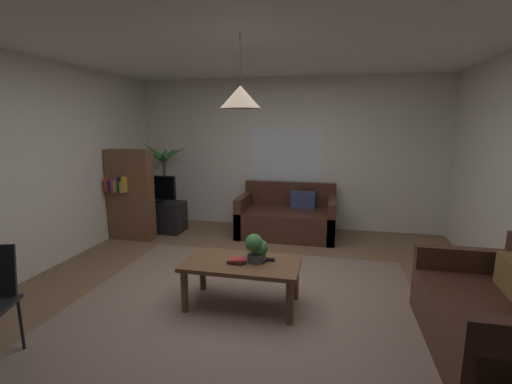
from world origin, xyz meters
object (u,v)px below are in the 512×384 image
potted_plant_on_table (257,248)px  tv_stand (158,216)px  tv (155,189)px  bookshelf_corner (130,195)px  couch_right_side (498,323)px  coffee_table (242,269)px  potted_palm_corner (165,188)px  pendant_lamp (240,97)px  couch_under_window (287,219)px  remote_on_table_1 (258,261)px  book_on_table_1 (237,260)px  remote_on_table_0 (267,259)px  book_on_table_0 (237,262)px

potted_plant_on_table → tv_stand: (-2.17, 2.09, -0.35)m
tv → bookshelf_corner: bearing=-112.2°
couch_right_side → tv: (-4.15, 2.42, 0.45)m
coffee_table → potted_palm_corner: 3.31m
potted_plant_on_table → pendant_lamp: 1.42m
tv_stand → tv: 0.48m
couch_right_side → potted_palm_corner: size_ratio=0.95×
tv_stand → tv: bearing=-90.0°
potted_plant_on_table → pendant_lamp: size_ratio=0.44×
couch_under_window → remote_on_table_1: size_ratio=9.57×
tv_stand → tv: size_ratio=1.27×
coffee_table → potted_plant_on_table: (0.14, 0.03, 0.22)m
tv_stand → potted_palm_corner: size_ratio=0.60×
tv_stand → potted_palm_corner: bearing=97.9°
couch_under_window → book_on_table_1: 2.42m
couch_under_window → remote_on_table_0: couch_under_window is taller
tv_stand → potted_plant_on_table: bearing=-43.9°
tv_stand → bookshelf_corner: bearing=-111.3°
tv → bookshelf_corner: (-0.19, -0.45, -0.02)m
couch_right_side → coffee_table: 2.15m
couch_right_side → remote_on_table_0: size_ratio=8.86×
couch_under_window → potted_palm_corner: bearing=175.3°
potted_palm_corner → bookshelf_corner: bearing=-98.0°
pendant_lamp → remote_on_table_0: bearing=20.3°
couch_under_window → tv_stand: bearing=-173.6°
book_on_table_1 → pendant_lamp: (0.03, 0.04, 1.52)m
book_on_table_1 → tv: (-2.00, 2.15, 0.24)m
couch_under_window → pendant_lamp: 2.94m
remote_on_table_0 → remote_on_table_1: size_ratio=1.00×
bookshelf_corner → remote_on_table_1: bearing=-34.3°
tv_stand → bookshelf_corner: (-0.19, -0.48, 0.46)m
book_on_table_0 → tv_stand: 2.95m
potted_plant_on_table → tv: (-2.17, 2.07, 0.13)m
book_on_table_1 → pendant_lamp: 1.52m
couch_under_window → couch_right_side: 3.34m
potted_palm_corner → book_on_table_0: bearing=-51.7°
coffee_table → tv_stand: size_ratio=1.25×
potted_plant_on_table → remote_on_table_1: bearing=4.6°
remote_on_table_0 → coffee_table: bearing=106.9°
tv → potted_palm_corner: bearing=97.5°
coffee_table → tv: (-2.03, 2.10, 0.34)m
book_on_table_0 → remote_on_table_0: bearing=25.5°
potted_plant_on_table → tv_stand: bearing=136.1°
tv_stand → book_on_table_0: bearing=-47.5°
coffee_table → pendant_lamp: 1.63m
couch_right_side → remote_on_table_0: 1.94m
book_on_table_0 → pendant_lamp: (0.04, 0.04, 1.54)m
potted_plant_on_table → tv: tv is taller
couch_under_window → book_on_table_0: couch_under_window is taller
tv_stand → couch_right_side: bearing=-30.5°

